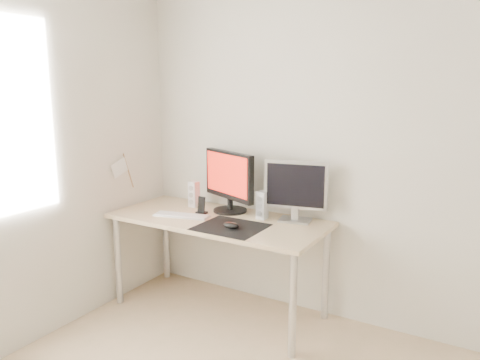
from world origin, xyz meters
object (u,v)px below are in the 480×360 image
at_px(mouse, 231,225).
at_px(desk, 218,228).
at_px(phone_dock, 202,209).
at_px(second_monitor, 296,188).
at_px(speaker_left, 194,194).
at_px(main_monitor, 229,179).
at_px(speaker_right, 262,205).
at_px(keyboard, 182,215).

height_order(mouse, desk, mouse).
distance_m(mouse, phone_dock, 0.44).
distance_m(desk, second_monitor, 0.65).
height_order(desk, speaker_left, speaker_left).
xyz_separation_m(desk, phone_dock, (-0.17, 0.03, 0.12)).
bearing_deg(phone_dock, desk, -10.69).
height_order(main_monitor, speaker_right, main_monitor).
relative_size(mouse, keyboard, 0.27).
distance_m(speaker_left, keyboard, 0.30).
xyz_separation_m(speaker_left, phone_dock, (0.17, -0.14, -0.06)).
xyz_separation_m(mouse, speaker_right, (0.07, 0.32, 0.08)).
xyz_separation_m(mouse, phone_dock, (-0.39, 0.21, 0.02)).
bearing_deg(mouse, speaker_left, 148.11).
bearing_deg(speaker_left, main_monitor, 2.90).
bearing_deg(second_monitor, main_monitor, -177.30).
height_order(second_monitor, speaker_right, second_monitor).
height_order(speaker_left, keyboard, speaker_left).
distance_m(main_monitor, second_monitor, 0.54).
xyz_separation_m(main_monitor, speaker_left, (-0.32, -0.02, -0.15)).
bearing_deg(desk, speaker_left, 153.03).
bearing_deg(mouse, second_monitor, 52.48).
height_order(mouse, second_monitor, second_monitor).
xyz_separation_m(desk, speaker_right, (0.29, 0.14, 0.18)).
distance_m(mouse, desk, 0.30).
distance_m(mouse, speaker_left, 0.66).
relative_size(desk, phone_dock, 12.08).
distance_m(main_monitor, keyboard, 0.45).
bearing_deg(second_monitor, keyboard, -157.65).
distance_m(main_monitor, speaker_right, 0.35).
relative_size(mouse, speaker_right, 0.58).
xyz_separation_m(speaker_right, keyboard, (-0.54, -0.25, -0.10)).
height_order(second_monitor, phone_dock, second_monitor).
bearing_deg(speaker_right, main_monitor, 171.89).
distance_m(speaker_left, speaker_right, 0.63).
height_order(main_monitor, phone_dock, main_monitor).
xyz_separation_m(desk, second_monitor, (0.52, 0.21, 0.32)).
height_order(main_monitor, second_monitor, main_monitor).
bearing_deg(keyboard, desk, 22.57).
distance_m(mouse, main_monitor, 0.49).
height_order(main_monitor, speaker_left, main_monitor).
distance_m(keyboard, phone_dock, 0.16).
relative_size(main_monitor, second_monitor, 1.17).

